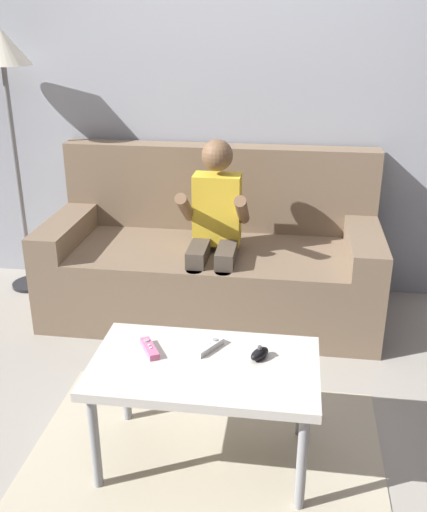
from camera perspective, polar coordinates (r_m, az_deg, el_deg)
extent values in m
plane|color=#9E998E|center=(2.52, -2.83, -17.11)|extent=(8.22, 8.22, 0.00)
cube|color=#999EA8|center=(3.49, 1.69, 16.61)|extent=(4.11, 0.05, 2.50)
cube|color=#75604C|center=(3.34, -0.19, -2.30)|extent=(1.83, 0.80, 0.41)
cube|color=#75604C|center=(3.48, 0.57, 6.69)|extent=(1.83, 0.16, 0.50)
cube|color=#75604C|center=(3.45, -13.87, 2.72)|extent=(0.18, 0.80, 0.14)
cube|color=#75604C|center=(3.23, 14.41, 1.33)|extent=(0.18, 0.80, 0.14)
cylinder|color=#4C4238|center=(3.04, -1.83, -4.99)|extent=(0.08, 0.08, 0.41)
cylinder|color=#4C4238|center=(3.02, 0.92, -5.17)|extent=(0.08, 0.08, 0.41)
cube|color=#4C4238|center=(3.07, -1.40, 0.38)|extent=(0.09, 0.31, 0.09)
cube|color=#4C4238|center=(3.05, 1.31, 0.23)|extent=(0.09, 0.31, 0.09)
cube|color=gold|center=(3.14, 0.35, 4.56)|extent=(0.25, 0.15, 0.38)
cylinder|color=brown|center=(3.02, -2.76, 4.72)|extent=(0.06, 0.27, 0.22)
cylinder|color=brown|center=(2.98, 2.79, 4.48)|extent=(0.06, 0.27, 0.22)
sphere|color=brown|center=(3.07, 0.37, 9.75)|extent=(0.16, 0.16, 0.16)
cube|color=beige|center=(2.17, -0.90, -10.75)|extent=(0.83, 0.49, 0.04)
cylinder|color=gray|center=(2.23, -11.44, -17.23)|extent=(0.04, 0.04, 0.40)
cylinder|color=gray|center=(2.13, 8.57, -19.16)|extent=(0.04, 0.04, 0.40)
cylinder|color=gray|center=(2.52, -8.54, -11.72)|extent=(0.04, 0.04, 0.40)
cylinder|color=gray|center=(2.43, 8.60, -13.08)|extent=(0.04, 0.04, 0.40)
cube|color=#BCB299|center=(2.42, -0.84, -18.95)|extent=(1.37, 1.01, 0.01)
cube|color=pink|center=(2.23, -6.23, -8.92)|extent=(0.10, 0.14, 0.02)
cylinder|color=#99999E|center=(2.26, -6.52, -8.14)|extent=(0.02, 0.02, 0.00)
cylinder|color=silver|center=(2.23, -6.27, -8.58)|extent=(0.01, 0.01, 0.00)
cylinder|color=silver|center=(2.21, -6.12, -8.85)|extent=(0.01, 0.01, 0.00)
ellipsoid|color=black|center=(2.18, 4.50, -9.44)|extent=(0.09, 0.10, 0.04)
cylinder|color=#4C4C51|center=(2.17, 4.52, -8.86)|extent=(0.02, 0.02, 0.01)
cube|color=white|center=(2.23, -0.46, -8.81)|extent=(0.10, 0.14, 0.02)
cylinder|color=#99999E|center=(2.25, 0.16, -8.11)|extent=(0.02, 0.02, 0.00)
cylinder|color=silver|center=(2.23, -0.41, -8.48)|extent=(0.01, 0.01, 0.00)
cylinder|color=silver|center=(2.21, -0.75, -8.70)|extent=(0.01, 0.01, 0.00)
cylinder|color=black|center=(3.93, -17.21, -2.59)|extent=(0.24, 0.24, 0.02)
cylinder|color=slate|center=(3.70, -18.40, 6.88)|extent=(0.03, 0.03, 1.32)
cone|color=beige|center=(3.59, -19.94, 18.64)|extent=(0.32, 0.32, 0.20)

